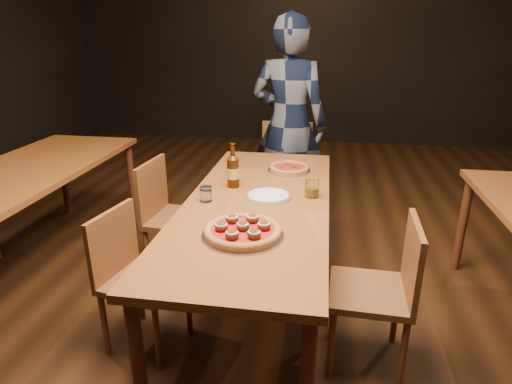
# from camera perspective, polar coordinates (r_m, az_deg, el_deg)

# --- Properties ---
(ground) EXTENTS (9.00, 9.00, 0.00)m
(ground) POSITION_cam_1_polar(r_m,az_deg,el_deg) (2.79, 0.17, -15.60)
(ground) COLOR black
(table_main) EXTENTS (0.80, 2.00, 0.75)m
(table_main) POSITION_cam_1_polar(r_m,az_deg,el_deg) (2.45, 0.19, -2.69)
(table_main) COLOR brown
(table_main) RESTS_ON ground
(table_left) EXTENTS (0.80, 2.00, 0.75)m
(table_left) POSITION_cam_1_polar(r_m,az_deg,el_deg) (3.39, -28.62, 1.46)
(table_left) COLOR brown
(table_left) RESTS_ON ground
(chair_main_nw) EXTENTS (0.45, 0.45, 0.81)m
(chair_main_nw) POSITION_cam_1_polar(r_m,az_deg,el_deg) (2.40, -14.64, -11.20)
(chair_main_nw) COLOR #5F2819
(chair_main_nw) RESTS_ON ground
(chair_main_sw) EXTENTS (0.44, 0.44, 0.87)m
(chair_main_sw) POSITION_cam_1_polar(r_m,az_deg,el_deg) (3.01, -10.23, -3.45)
(chair_main_sw) COLOR #5F2819
(chair_main_sw) RESTS_ON ground
(chair_main_e) EXTENTS (0.41, 0.41, 0.85)m
(chair_main_e) POSITION_cam_1_polar(r_m,az_deg,el_deg) (2.28, 14.88, -12.61)
(chair_main_e) COLOR #5F2819
(chair_main_e) RESTS_ON ground
(chair_end) EXTENTS (0.44, 0.44, 0.94)m
(chair_end) POSITION_cam_1_polar(r_m,az_deg,el_deg) (3.71, 3.76, 2.18)
(chair_end) COLOR #5F2819
(chair_end) RESTS_ON ground
(pizza_meatball) EXTENTS (0.39, 0.39, 0.07)m
(pizza_meatball) POSITION_cam_1_polar(r_m,az_deg,el_deg) (2.00, -1.78, -5.17)
(pizza_meatball) COLOR #B7B7BF
(pizza_meatball) RESTS_ON table_main
(pizza_margherita) EXTENTS (0.29, 0.29, 0.04)m
(pizza_margherita) POSITION_cam_1_polar(r_m,az_deg,el_deg) (2.94, 4.45, 3.21)
(pizza_margherita) COLOR #B7B7BF
(pizza_margherita) RESTS_ON table_main
(plate_stack) EXTENTS (0.25, 0.25, 0.02)m
(plate_stack) POSITION_cam_1_polar(r_m,az_deg,el_deg) (2.45, 1.65, -0.58)
(plate_stack) COLOR white
(plate_stack) RESTS_ON table_main
(beer_bottle) EXTENTS (0.08, 0.08, 0.27)m
(beer_bottle) POSITION_cam_1_polar(r_m,az_deg,el_deg) (2.60, -3.08, 2.70)
(beer_bottle) COLOR black
(beer_bottle) RESTS_ON table_main
(water_glass) EXTENTS (0.07, 0.07, 0.09)m
(water_glass) POSITION_cam_1_polar(r_m,az_deg,el_deg) (2.41, -6.71, -0.24)
(water_glass) COLOR white
(water_glass) RESTS_ON table_main
(amber_glass) EXTENTS (0.08, 0.08, 0.10)m
(amber_glass) POSITION_cam_1_polar(r_m,az_deg,el_deg) (2.48, 7.46, 0.48)
(amber_glass) COLOR #9F6A11
(amber_glass) RESTS_ON table_main
(diner) EXTENTS (0.73, 0.56, 1.79)m
(diner) POSITION_cam_1_polar(r_m,az_deg,el_deg) (3.69, 4.38, 8.89)
(diner) COLOR black
(diner) RESTS_ON ground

